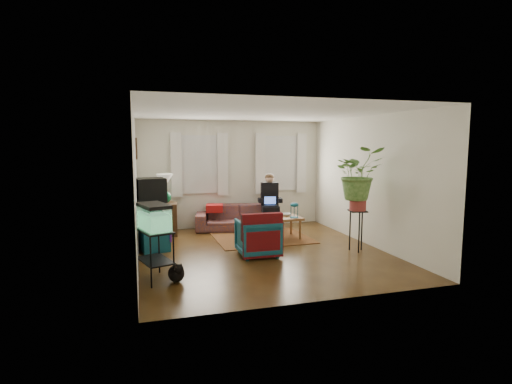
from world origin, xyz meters
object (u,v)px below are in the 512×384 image
object	(u,v)px
plant_stand	(357,231)
sofa	(239,213)
side_table	(166,219)
aquarium_stand	(155,255)
coffee_table	(274,228)
armchair	(258,236)
dresser	(152,225)

from	to	relation	value
plant_stand	sofa	bearing A→B (deg)	124.11
side_table	sofa	bearing A→B (deg)	2.80
aquarium_stand	plant_stand	bearing A→B (deg)	-8.40
side_table	coffee_table	world-z (taller)	side_table
sofa	armchair	distance (m)	2.26
aquarium_stand	sofa	bearing A→B (deg)	38.72
side_table	coffee_table	bearing A→B (deg)	-25.09
sofa	aquarium_stand	world-z (taller)	sofa
sofa	aquarium_stand	bearing A→B (deg)	-111.63
side_table	plant_stand	xyz separation A→B (m)	(3.41, -2.41, 0.03)
sofa	dresser	bearing A→B (deg)	-139.23
sofa	aquarium_stand	xyz separation A→B (m)	(-2.07, -3.10, -0.02)
dresser	coffee_table	xyz separation A→B (m)	(2.56, 0.00, -0.21)
sofa	coffee_table	world-z (taller)	sofa
armchair	coffee_table	bearing A→B (deg)	-122.00
aquarium_stand	plant_stand	distance (m)	3.81
armchair	plant_stand	size ratio (longest dim) A/B	0.93
sofa	dresser	xyz separation A→B (m)	(-2.06, -1.13, 0.05)
sofa	plant_stand	bearing A→B (deg)	-43.82
coffee_table	plant_stand	bearing A→B (deg)	-51.64
coffee_table	plant_stand	distance (m)	1.82
dresser	armchair	size ratio (longest dim) A/B	1.35
sofa	side_table	distance (m)	1.72
dresser	side_table	bearing A→B (deg)	61.33
side_table	dresser	world-z (taller)	dresser
dresser	armchair	xyz separation A→B (m)	(1.85, -1.12, -0.08)
plant_stand	coffee_table	bearing A→B (deg)	130.91
side_table	dresser	bearing A→B (deg)	-108.06
aquarium_stand	coffee_table	world-z (taller)	aquarium_stand
aquarium_stand	coffee_table	size ratio (longest dim) A/B	0.67
coffee_table	dresser	bearing A→B (deg)	177.53
sofa	armchair	xyz separation A→B (m)	(-0.21, -2.25, -0.03)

